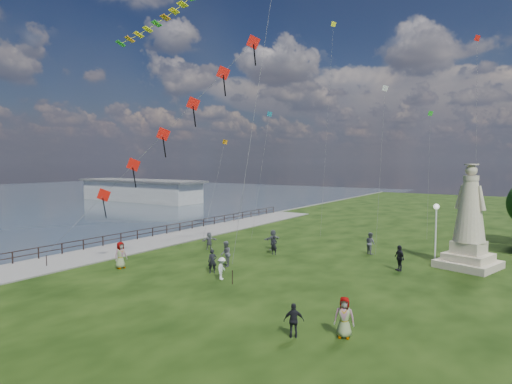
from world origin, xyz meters
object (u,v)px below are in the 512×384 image
Objects in this scene: person_5 at (209,241)px; person_8 at (464,258)px; pier_pavilion at (140,190)px; person_6 at (274,245)px; statue at (469,229)px; person_10 at (121,255)px; person_4 at (344,317)px; person_7 at (370,243)px; person_3 at (294,320)px; person_1 at (226,254)px; person_2 at (222,268)px; person_9 at (399,258)px; person_11 at (273,240)px; person_0 at (212,261)px; lamppost at (436,220)px.

person_5 is 0.97× the size of person_8.
pier_pavilion is 58.59m from person_6.
statue is 3.90× the size of person_10.
person_4 is 18.02m from person_7.
person_7 reaches higher than person_3.
person_1 is at bearing 91.13° from person_7.
person_5 is (44.35, -31.43, -1.07)m from pier_pavilion.
person_5 is (-6.90, 7.06, 0.04)m from person_2.
statue is 4.17× the size of person_4.
statue reaches higher than person_6.
person_4 is at bearing -42.44° from person_9.
person_11 is (-0.16, 7.04, -0.05)m from person_1.
person_0 is at bearing 42.11° from person_2.
person_7 is at bearing 27.90° from person_6.
person_2 is 8.14m from person_10.
person_10 is (43.30, -40.20, -0.87)m from pier_pavilion.
person_3 is at bearing -96.19° from person_10.
person_6 reaches higher than person_5.
person_5 is at bearing -38.51° from person_11.
person_10 reaches higher than person_8.
person_0 is at bearing -29.34° from person_1.
statue reaches higher than lamppost.
person_9 is (-1.67, -3.83, -2.37)m from lamppost.
statue is 4.14× the size of person_9.
person_5 is at bearing -131.19° from person_9.
person_3 is at bearing -36.48° from pier_pavilion.
person_11 is (-12.87, -2.64, -2.39)m from lamppost.
statue is 4.24× the size of person_11.
person_5 is at bearing 128.53° from person_4.
person_11 is at bearing 59.61° from person_7.
person_1 reaches higher than person_4.
statue is at bearing -43.94° from person_5.
person_6 is at bearing 113.65° from person_4.
lamppost is 23.71m from person_10.
person_9 is at bearing -63.15° from person_2.
person_11 reaches higher than person_2.
person_3 is 18.75m from person_11.
person_3 is 16.81m from person_10.
person_1 is 1.06× the size of person_11.
pier_pavilion is 69.48m from person_8.
statue is at bearing 119.89° from person_11.
pier_pavilion is 19.46× the size of person_5.
person_9 reaches higher than person_6.
person_9 reaches higher than person_2.
statue reaches higher than person_4.
person_7 reaches higher than person_8.
person_5 is at bearing -162.67° from lamppost.
statue is at bearing 85.31° from person_9.
person_4 is 17.01m from person_6.
lamppost is 18.54m from person_3.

